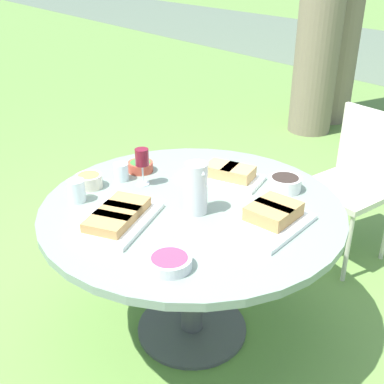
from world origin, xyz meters
The scene contains 14 objects.
ground_plane centered at (0.00, 0.00, 0.00)m, with size 40.00×40.00×0.00m, color #668E42.
dining_table centered at (0.00, 0.00, 0.61)m, with size 1.32×1.32×0.71m.
chair_near_right centered at (0.02, 1.20, 0.52)m, with size 0.45×0.43×0.89m.
water_pitcher centered at (0.06, -0.03, 0.82)m, with size 0.10×0.09×0.22m.
wine_glass centered at (-0.30, -0.06, 0.84)m, with size 0.06×0.06×0.18m.
platter_bread_main centered at (0.32, 0.15, 0.74)m, with size 0.32×0.40×0.08m.
platter_charcuterie centered at (-0.06, -0.33, 0.74)m, with size 0.41×0.45×0.06m.
platter_sandwich_side centered at (-0.10, 0.28, 0.74)m, with size 0.44×0.34×0.08m.
bowl_fries centered at (-0.43, -0.27, 0.74)m, with size 0.12×0.12×0.06m.
bowl_salad centered at (-0.43, 0.01, 0.74)m, with size 0.13×0.13×0.05m.
bowl_olives centered at (0.15, 0.42, 0.75)m, with size 0.15×0.15×0.06m.
bowl_dip_red centered at (0.32, -0.35, 0.73)m, with size 0.16×0.16×0.04m.
cup_water_near centered at (-0.33, -0.38, 0.76)m, with size 0.08×0.08×0.10m.
cup_water_far centered at (-0.40, -0.12, 0.75)m, with size 0.07×0.07×0.08m.
Camera 1 is at (1.46, -1.12, 1.70)m, focal length 45.00 mm.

